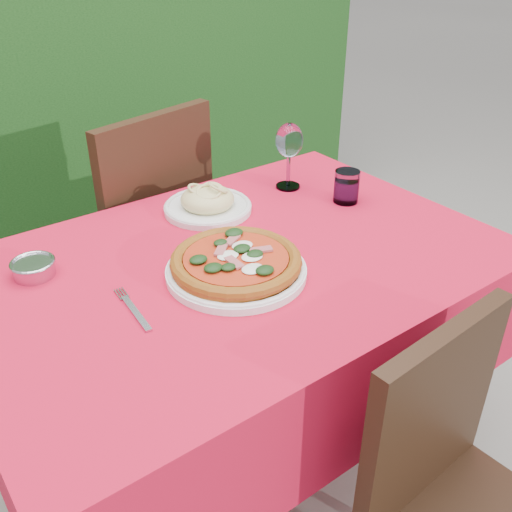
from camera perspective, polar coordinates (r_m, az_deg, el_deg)
ground at (r=1.86m, az=-1.51°, el=-20.33°), size 60.00×60.00×0.00m
hedge at (r=2.65m, az=-22.47°, el=17.02°), size 3.20×0.55×1.78m
dining_table at (r=1.45m, az=-1.83°, el=-5.28°), size 1.26×0.86×0.75m
chair_near at (r=1.27m, az=19.67°, el=-21.76°), size 0.40×0.40×0.83m
chair_far at (r=1.96m, az=-11.29°, el=2.75°), size 0.52×0.52×0.95m
pizza_plate at (r=1.28m, az=-2.00°, el=-0.82°), size 0.37×0.37×0.06m
pasta_plate at (r=1.58m, az=-4.86°, el=5.33°), size 0.24×0.24×0.07m
water_glass at (r=1.64m, az=9.03°, el=6.73°), size 0.07×0.07×0.09m
wine_glass at (r=1.68m, az=3.34°, el=11.21°), size 0.08×0.08×0.20m
fork at (r=1.19m, az=-11.90°, el=-5.61°), size 0.04×0.19×0.00m
steel_ramekin at (r=1.38m, az=-21.33°, el=-1.22°), size 0.09×0.09×0.03m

